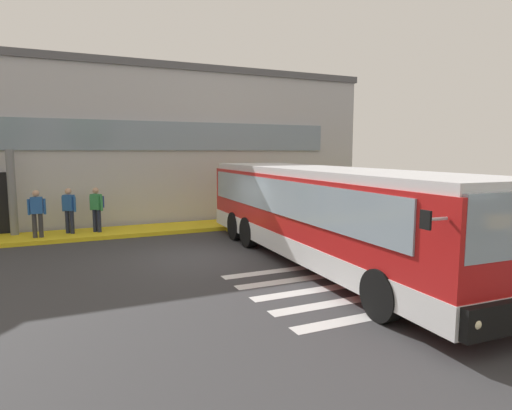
% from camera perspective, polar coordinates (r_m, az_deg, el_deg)
% --- Properties ---
extents(ground_plane, '(80.00, 90.00, 0.02)m').
position_cam_1_polar(ground_plane, '(13.38, -7.10, -6.72)').
color(ground_plane, '#353538').
rests_on(ground_plane, ground).
extents(bay_paint_stripes, '(4.40, 3.96, 0.01)m').
position_cam_1_polar(bay_paint_stripes, '(10.57, 10.63, -10.46)').
color(bay_paint_stripes, silver).
rests_on(bay_paint_stripes, ground).
extents(terminal_building, '(21.73, 13.80, 6.87)m').
position_cam_1_polar(terminal_building, '(24.23, -17.09, 7.35)').
color(terminal_building, '#B7B7BC').
rests_on(terminal_building, ground).
extents(boarding_curb, '(23.93, 2.00, 0.15)m').
position_cam_1_polar(boarding_curb, '(17.91, -11.70, -3.03)').
color(boarding_curb, yellow).
rests_on(boarding_curb, ground).
extents(entry_support_column, '(0.28, 0.28, 3.08)m').
position_cam_1_polar(entry_support_column, '(17.95, -29.28, 1.43)').
color(entry_support_column, slate).
rests_on(entry_support_column, boarding_curb).
extents(bus_main_foreground, '(3.48, 12.17, 2.70)m').
position_cam_1_polar(bus_main_foreground, '(12.37, 8.75, -1.53)').
color(bus_main_foreground, red).
rests_on(bus_main_foreground, ground).
extents(passenger_near_column, '(0.59, 0.25, 1.68)m').
position_cam_1_polar(passenger_near_column, '(17.03, -26.73, -0.74)').
color(passenger_near_column, '#2D2D33').
rests_on(passenger_near_column, boarding_curb).
extents(passenger_by_doorway, '(0.47, 0.41, 1.68)m').
position_cam_1_polar(passenger_by_doorway, '(17.40, -23.25, -0.41)').
color(passenger_by_doorway, '#1E2338').
rests_on(passenger_by_doorway, boarding_curb).
extents(passenger_at_curb_edge, '(0.51, 0.51, 1.68)m').
position_cam_1_polar(passenger_at_curb_edge, '(17.35, -20.08, -0.17)').
color(passenger_at_curb_edge, '#1E2338').
rests_on(passenger_at_curb_edge, boarding_curb).
extents(safety_bollard_yellow, '(0.18, 0.18, 0.90)m').
position_cam_1_polar(safety_bollard_yellow, '(17.35, -3.63, -1.97)').
color(safety_bollard_yellow, yellow).
rests_on(safety_bollard_yellow, ground).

